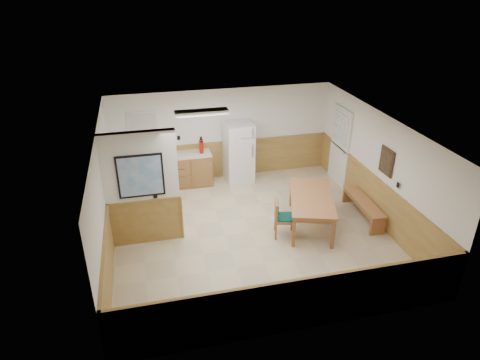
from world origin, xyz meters
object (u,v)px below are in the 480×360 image
object	(u,v)px
dining_table	(312,200)
dining_bench	(363,204)
dining_chair	(281,216)
soap_bottle	(147,153)
fire_extinguisher	(201,146)
refrigerator	(239,152)

from	to	relation	value
dining_table	dining_bench	xyz separation A→B (m)	(1.34, 0.05, -0.32)
dining_chair	soap_bottle	distance (m)	4.02
dining_chair	fire_extinguisher	bearing A→B (deg)	128.50
dining_table	soap_bottle	size ratio (longest dim) A/B	8.58
dining_bench	dining_chair	size ratio (longest dim) A/B	1.93
dining_table	dining_bench	world-z (taller)	dining_table
fire_extinguisher	dining_bench	bearing A→B (deg)	-34.95
dining_chair	refrigerator	bearing A→B (deg)	109.99
dining_bench	soap_bottle	xyz separation A→B (m)	(-4.81, 2.68, 0.68)
dining_table	dining_chair	distance (m)	0.84
refrigerator	fire_extinguisher	size ratio (longest dim) A/B	3.60
dining_bench	fire_extinguisher	bearing A→B (deg)	145.15
refrigerator	dining_table	size ratio (longest dim) A/B	0.80
refrigerator	dining_chair	world-z (taller)	refrigerator
soap_bottle	refrigerator	bearing A→B (deg)	-1.22
refrigerator	dining_bench	distance (m)	3.58
refrigerator	dining_chair	xyz separation A→B (m)	(0.25, -2.90, -0.33)
dining_chair	dining_table	bearing A→B (deg)	30.45
dining_table	fire_extinguisher	size ratio (longest dim) A/B	4.50
refrigerator	soap_bottle	world-z (taller)	refrigerator
dining_table	dining_chair	size ratio (longest dim) A/B	2.43
fire_extinguisher	dining_chair	bearing A→B (deg)	-63.66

